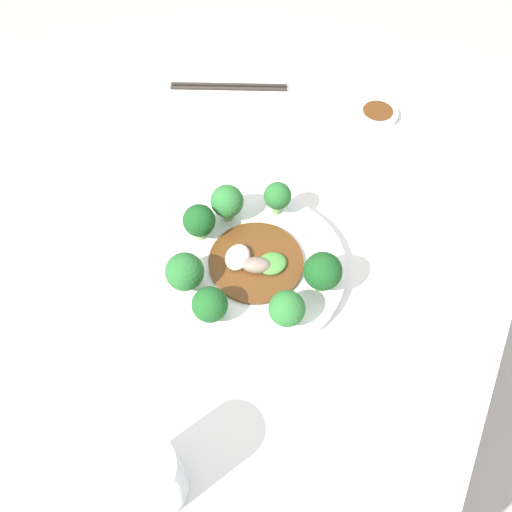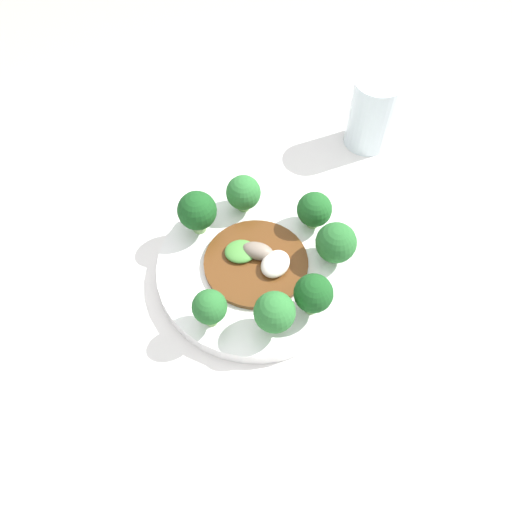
{
  "view_description": "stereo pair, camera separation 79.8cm",
  "coord_description": "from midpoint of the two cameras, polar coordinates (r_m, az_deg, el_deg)",
  "views": [
    {
      "loc": [
        -0.36,
        -0.2,
        1.43
      ],
      "look_at": [
        0.01,
        -0.02,
        0.8
      ],
      "focal_mm": 35.0,
      "sensor_mm": 36.0,
      "label": 1
    },
    {
      "loc": [
        0.3,
        0.24,
        1.36
      ],
      "look_at": [
        0.01,
        -0.02,
        0.8
      ],
      "focal_mm": 35.0,
      "sensor_mm": 36.0,
      "label": 2
    }
  ],
  "objects": [
    {
      "name": "ground_plane",
      "position": [
        1.4,
        1.34,
        -32.54
      ],
      "size": [
        8.0,
        8.0,
        0.0
      ],
      "primitive_type": "plane",
      "color": "#B7B2A8"
    },
    {
      "name": "table",
      "position": [
        1.02,
        1.83,
        -32.31
      ],
      "size": [
        1.11,
        0.79,
        0.76
      ],
      "color": "silver",
      "rests_on": "ground_plane"
    },
    {
      "name": "plate",
      "position": [
        0.63,
        4.98,
        -31.5
      ],
      "size": [
        0.28,
        0.28,
        0.02
      ],
      "color": "white",
      "rests_on": "table"
    },
    {
      "name": "broccoli_west",
      "position": [
        0.59,
        -2.49,
        -40.12
      ],
      "size": [
        0.05,
        0.05,
        0.06
      ],
      "color": "#7AAD5B",
      "rests_on": "plate"
    },
    {
      "name": "broccoli_north",
      "position": [
        0.58,
        -4.46,
        -26.29
      ],
      "size": [
        0.05,
        0.05,
        0.07
      ],
      "color": "#7AAD5B",
      "rests_on": "plate"
    },
    {
      "name": "broccoli_northwest",
      "position": [
        0.59,
        -6.77,
        -34.95
      ],
      "size": [
        0.06,
        0.06,
        0.06
      ],
      "color": "#70A356",
      "rests_on": "plate"
    },
    {
      "name": "broccoli_east",
      "position": [
        0.6,
        8.15,
        -21.27
      ],
      "size": [
        0.04,
        0.04,
        0.06
      ],
      "color": "#7AAD5B",
      "rests_on": "plate"
    },
    {
      "name": "broccoli_south",
      "position": [
        0.59,
        16.87,
        -34.32
      ],
      "size": [
        0.06,
        0.06,
        0.07
      ],
      "color": "#89B76B",
      "rests_on": "plate"
    },
    {
      "name": "broccoli_northeast",
      "position": [
        0.59,
        0.11,
        -22.67
      ],
      "size": [
        0.05,
        0.05,
        0.07
      ],
      "color": "#70A356",
      "rests_on": "plate"
    },
    {
      "name": "broccoli_southwest",
      "position": [
        0.6,
        11.37,
        -40.31
      ],
      "size": [
        0.05,
        0.05,
        0.06
      ],
      "color": "#70A356",
      "rests_on": "plate"
    },
    {
      "name": "stirfry_center",
      "position": [
        0.61,
        5.01,
        -31.57
      ],
      "size": [
        0.15,
        0.15,
        0.02
      ],
      "color": "#5B3314",
      "rests_on": "plate"
    },
    {
      "name": "drinking_glass",
      "position": [
        0.65,
        -13.05,
        -59.65
      ],
      "size": [
        0.08,
        0.08,
        0.12
      ],
      "color": "silver",
      "rests_on": "table"
    },
    {
      "name": "chopsticks",
      "position": [
        0.79,
        -0.68,
        2.79
      ],
      "size": [
        0.12,
        0.22,
        0.01
      ],
      "color": "#2D2823",
      "rests_on": "table"
    },
    {
      "name": "sauce_dish",
      "position": [
        0.79,
        21.24,
        -2.35
      ],
      "size": [
        0.08,
        0.08,
        0.02
      ],
      "color": "white",
      "rests_on": "table"
    }
  ]
}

